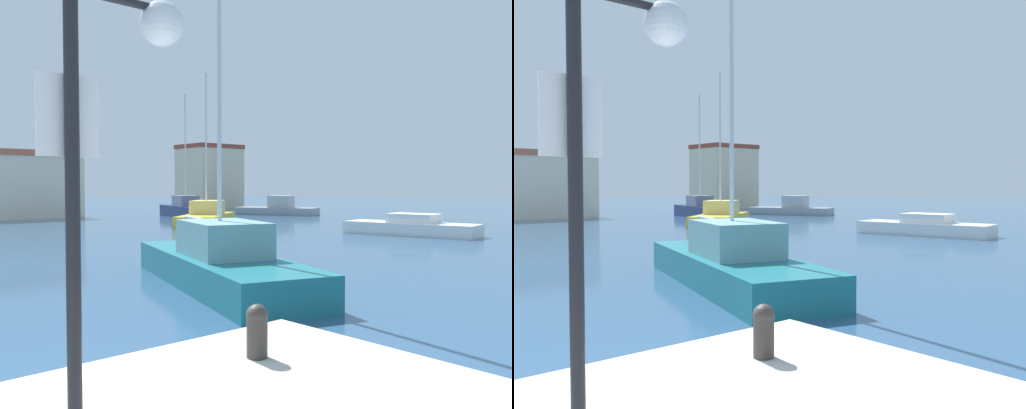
# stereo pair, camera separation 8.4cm
# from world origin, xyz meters

# --- Properties ---
(water) EXTENTS (160.00, 160.00, 0.00)m
(water) POSITION_xyz_m (15.00, 20.00, 0.00)
(water) COLOR #2D5175
(water) RESTS_ON ground
(lamppost) EXTENTS (1.76, 0.34, 4.20)m
(lamppost) POSITION_xyz_m (-1.10, -2.25, 3.79)
(lamppost) COLOR black
(lamppost) RESTS_ON pier_quay
(mooring_bollard) EXTENTS (0.22, 0.22, 0.53)m
(mooring_bollard) POSITION_xyz_m (0.90, -1.88, 1.42)
(mooring_bollard) COLOR #38332D
(mooring_bollard) RESTS_ON pier_quay
(sailboat_teal_far_right) EXTENTS (4.95, 9.21, 14.72)m
(sailboat_teal_far_right) POSITION_xyz_m (6.82, 6.31, 0.68)
(sailboat_teal_far_right) COLOR #1E707A
(sailboat_teal_far_right) RESTS_ON water
(sailboat_navy_mid_harbor) EXTENTS (3.99, 8.38, 10.54)m
(sailboat_navy_mid_harbor) POSITION_xyz_m (24.44, 33.84, 0.70)
(sailboat_navy_mid_harbor) COLOR #19234C
(sailboat_navy_mid_harbor) RESTS_ON water
(motorboat_grey_distant_north) EXTENTS (5.72, 8.03, 1.80)m
(motorboat_grey_distant_north) POSITION_xyz_m (33.14, 31.50, 0.55)
(motorboat_grey_distant_north) COLOR gray
(motorboat_grey_distant_north) RESTS_ON water
(motorboat_white_inner_mooring) EXTENTS (3.65, 7.64, 1.20)m
(motorboat_white_inner_mooring) POSITION_xyz_m (24.44, 11.59, 0.45)
(motorboat_white_inner_mooring) COLOR white
(motorboat_white_inner_mooring) RESTS_ON water
(sailboat_yellow_distant_east) EXTENTS (7.70, 7.17, 10.59)m
(sailboat_yellow_distant_east) POSITION_xyz_m (20.65, 25.68, 0.61)
(sailboat_yellow_distant_east) COLOR gold
(sailboat_yellow_distant_east) RESTS_ON water
(waterfront_apartments) EXTENTS (7.71, 8.97, 5.67)m
(waterfront_apartments) POSITION_xyz_m (14.30, 44.25, 2.84)
(waterfront_apartments) COLOR beige
(waterfront_apartments) RESTS_ON ground
(harbor_office) EXTENTS (6.38, 5.73, 7.57)m
(harbor_office) POSITION_xyz_m (37.52, 47.92, 3.79)
(harbor_office) COLOR beige
(harbor_office) RESTS_ON ground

